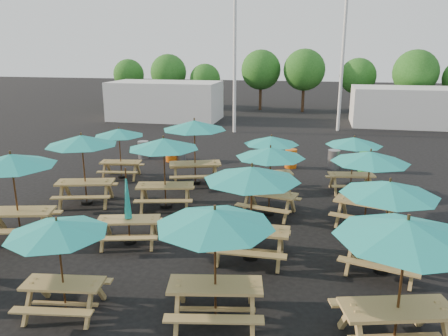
% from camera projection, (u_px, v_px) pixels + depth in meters
% --- Properties ---
extents(ground, '(120.00, 120.00, 0.00)m').
position_uv_depth(ground, '(214.00, 212.00, 14.33)').
color(ground, black).
rests_on(ground, ground).
extents(picnic_unit_1, '(2.91, 2.91, 2.47)m').
position_uv_depth(picnic_unit_1, '(12.00, 165.00, 11.84)').
color(picnic_unit_1, '#A17D47').
rests_on(picnic_unit_1, ground).
extents(picnic_unit_2, '(2.91, 2.91, 2.44)m').
position_uv_depth(picnic_unit_2, '(82.00, 144.00, 14.53)').
color(picnic_unit_2, '#A17D47').
rests_on(picnic_unit_2, ground).
extents(picnic_unit_3, '(2.32, 2.32, 2.08)m').
position_uv_depth(picnic_unit_3, '(119.00, 135.00, 17.66)').
color(picnic_unit_3, '#A17D47').
rests_on(picnic_unit_3, ground).
extents(picnic_unit_4, '(2.24, 2.24, 2.03)m').
position_uv_depth(picnic_unit_4, '(57.00, 232.00, 8.44)').
color(picnic_unit_4, '#A17D47').
rests_on(picnic_unit_4, ground).
extents(picnic_unit_5, '(2.00, 1.85, 2.15)m').
position_uv_depth(picnic_unit_5, '(128.00, 213.00, 11.83)').
color(picnic_unit_5, '#A17D47').
rests_on(picnic_unit_5, ground).
extents(picnic_unit_6, '(2.82, 2.82, 2.40)m').
position_uv_depth(picnic_unit_6, '(164.00, 147.00, 14.20)').
color(picnic_unit_6, '#A17D47').
rests_on(picnic_unit_6, ground).
extents(picnic_unit_7, '(3.14, 3.14, 2.56)m').
position_uv_depth(picnic_unit_7, '(194.00, 128.00, 16.76)').
color(picnic_unit_7, '#A17D47').
rests_on(picnic_unit_7, ground).
extents(picnic_unit_8, '(2.66, 2.66, 2.35)m').
position_uv_depth(picnic_unit_8, '(215.00, 223.00, 8.14)').
color(picnic_unit_8, '#A17D47').
rests_on(picnic_unit_8, ground).
extents(picnic_unit_9, '(2.41, 2.41, 2.46)m').
position_uv_depth(picnic_unit_9, '(252.00, 178.00, 10.62)').
color(picnic_unit_9, '#A17D47').
rests_on(picnic_unit_9, ground).
extents(picnic_unit_10, '(2.61, 2.61, 2.24)m').
position_uv_depth(picnic_unit_10, '(270.00, 156.00, 13.60)').
color(picnic_unit_10, '#A17D47').
rests_on(picnic_unit_10, ground).
extents(picnic_unit_11, '(2.58, 2.58, 2.10)m').
position_uv_depth(picnic_unit_11, '(271.00, 143.00, 16.07)').
color(picnic_unit_11, '#A17D47').
rests_on(picnic_unit_11, ground).
extents(picnic_unit_12, '(2.99, 2.99, 2.50)m').
position_uv_depth(picnic_unit_12, '(406.00, 236.00, 7.26)').
color(picnic_unit_12, '#A17D47').
rests_on(picnic_unit_12, ground).
extents(picnic_unit_13, '(2.76, 2.76, 2.30)m').
position_uv_depth(picnic_unit_13, '(389.00, 193.00, 9.98)').
color(picnic_unit_13, '#A17D47').
rests_on(picnic_unit_13, ground).
extents(picnic_unit_14, '(2.82, 2.82, 2.34)m').
position_uv_depth(picnic_unit_14, '(370.00, 161.00, 12.70)').
color(picnic_unit_14, '#A17D47').
rests_on(picnic_unit_14, ground).
extents(picnic_unit_15, '(2.37, 2.37, 2.10)m').
position_uv_depth(picnic_unit_15, '(354.00, 144.00, 15.84)').
color(picnic_unit_15, '#A17D47').
rests_on(picnic_unit_15, ground).
extents(waste_bin_0, '(0.53, 0.53, 0.84)m').
position_uv_depth(waste_bin_0, '(143.00, 150.00, 21.22)').
color(waste_bin_0, gray).
rests_on(waste_bin_0, ground).
extents(waste_bin_1, '(0.53, 0.53, 0.84)m').
position_uv_depth(waste_bin_1, '(171.00, 153.00, 20.64)').
color(waste_bin_1, '#D8590C').
rests_on(waste_bin_1, ground).
extents(waste_bin_2, '(0.53, 0.53, 0.84)m').
position_uv_depth(waste_bin_2, '(180.00, 152.00, 20.85)').
color(waste_bin_2, gray).
rests_on(waste_bin_2, ground).
extents(waste_bin_3, '(0.53, 0.53, 0.84)m').
position_uv_depth(waste_bin_3, '(291.00, 159.00, 19.54)').
color(waste_bin_3, '#D8590C').
rests_on(waste_bin_3, ground).
extents(waste_bin_4, '(0.53, 0.53, 0.84)m').
position_uv_depth(waste_bin_4, '(334.00, 159.00, 19.39)').
color(waste_bin_4, gray).
rests_on(waste_bin_4, ground).
extents(waste_bin_5, '(0.53, 0.53, 0.84)m').
position_uv_depth(waste_bin_5, '(365.00, 162.00, 18.94)').
color(waste_bin_5, '#1B9629').
rests_on(waste_bin_5, ground).
extents(mast_0, '(0.20, 0.20, 12.00)m').
position_uv_depth(mast_0, '(235.00, 34.00, 26.33)').
color(mast_0, silver).
rests_on(mast_0, ground).
extents(mast_1, '(0.20, 0.20, 12.00)m').
position_uv_depth(mast_1, '(344.00, 35.00, 26.91)').
color(mast_1, silver).
rests_on(mast_1, ground).
extents(event_tent_0, '(8.00, 4.00, 2.80)m').
position_uv_depth(event_tent_0, '(165.00, 101.00, 32.54)').
color(event_tent_0, silver).
rests_on(event_tent_0, ground).
extents(event_tent_1, '(7.00, 4.00, 2.60)m').
position_uv_depth(event_tent_1, '(404.00, 107.00, 30.08)').
color(event_tent_1, silver).
rests_on(event_tent_1, ground).
extents(tree_0, '(2.80, 2.80, 4.24)m').
position_uv_depth(tree_0, '(129.00, 75.00, 40.21)').
color(tree_0, '#382314').
rests_on(tree_0, ground).
extents(tree_1, '(3.11, 3.11, 4.72)m').
position_uv_depth(tree_1, '(168.00, 72.00, 37.99)').
color(tree_1, '#382314').
rests_on(tree_1, ground).
extents(tree_2, '(2.59, 2.59, 3.93)m').
position_uv_depth(tree_2, '(205.00, 79.00, 37.22)').
color(tree_2, '#382314').
rests_on(tree_2, ground).
extents(tree_3, '(3.36, 3.36, 5.09)m').
position_uv_depth(tree_3, '(261.00, 70.00, 37.08)').
color(tree_3, '#382314').
rests_on(tree_3, ground).
extents(tree_4, '(3.41, 3.41, 5.17)m').
position_uv_depth(tree_4, '(304.00, 70.00, 35.89)').
color(tree_4, '#382314').
rests_on(tree_4, ground).
extents(tree_5, '(2.94, 2.94, 4.45)m').
position_uv_depth(tree_5, '(358.00, 76.00, 35.55)').
color(tree_5, '#382314').
rests_on(tree_5, ground).
extents(tree_6, '(3.38, 3.38, 5.13)m').
position_uv_depth(tree_6, '(415.00, 72.00, 32.94)').
color(tree_6, '#382314').
rests_on(tree_6, ground).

